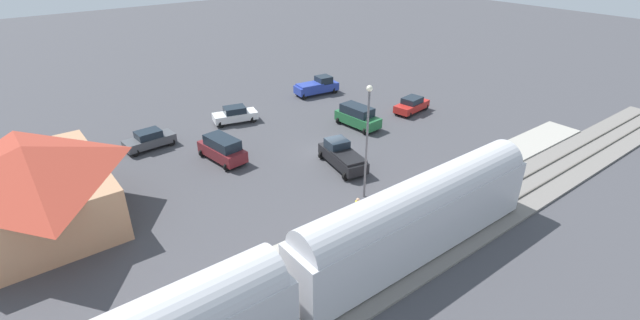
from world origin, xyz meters
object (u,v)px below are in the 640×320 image
Objects in this scene: pickup_black at (342,156)px; suv_maroon at (222,149)px; pedestrian_on_platform at (474,166)px; sedan_red at (412,105)px; station_building at (33,184)px; pedestrian_waiting_far at (358,207)px; light_pole_near_platform at (367,131)px; sedan_charcoal at (149,139)px; suv_green at (358,116)px; sedan_white at (235,115)px; pickup_blue at (317,86)px.

pickup_black is 1.11× the size of suv_maroon.
pedestrian_on_platform reaches higher than sedan_red.
station_building is 21.83m from pedestrian_waiting_far.
station_building is 14.24m from suv_maroon.
suv_maroon is 0.58× the size of light_pole_near_platform.
suv_maroon is (14.26, 3.01, -0.13)m from pedestrian_waiting_far.
light_pole_near_platform reaches higher than sedan_red.
light_pole_near_platform reaches higher than sedan_charcoal.
sedan_red is 0.92× the size of suv_maroon.
sedan_charcoal is at bearing 28.46° from light_pole_near_platform.
station_building is 7.43× the size of pedestrian_on_platform.
pedestrian_waiting_far is 17.15m from suv_green.
suv_green is 7.51m from sedan_red.
pedestrian_waiting_far is 0.34× the size of suv_green.
pedestrian_on_platform is 0.34× the size of suv_green.
sedan_white is at bearing 47.42° from suv_green.
pedestrian_on_platform is 10.73m from pickup_black.
suv_green is 20.27m from sedan_charcoal.
sedan_red is 1.03× the size of sedan_charcoal.
pedestrian_waiting_far is at bearing -128.19° from station_building.
suv_green is (12.77, -11.44, -0.13)m from pedestrian_waiting_far.
suv_green is 1.09× the size of sedan_charcoal.
pedestrian_waiting_far is 14.58m from suv_maroon.
sedan_charcoal is (6.39, 4.23, -0.27)m from suv_maroon.
pickup_blue is at bearing -62.13° from suv_maroon.
sedan_white is 0.96× the size of suv_green.
pedestrian_on_platform is at bearing 179.72° from suv_green.
sedan_white is 0.94× the size of suv_maroon.
suv_green is at bearing -41.85° from pedestrian_waiting_far.
suv_green is 14.31m from light_pole_near_platform.
pedestrian_on_platform is at bearing -117.28° from station_building.
sedan_white is 12.80m from suv_green.
suv_maroon reaches higher than pickup_black.
light_pole_near_platform is (-4.79, 1.82, 4.41)m from pickup_black.
pickup_blue is 21.81m from sedan_charcoal.
pickup_blue is 24.59m from light_pole_near_platform.
station_building reaches higher than sedan_white.
pedestrian_waiting_far reaches higher than sedan_red.
pickup_black is (-5.72, 6.89, -0.12)m from suv_green.
pedestrian_on_platform is 28.73m from sedan_charcoal.
pedestrian_on_platform is 21.14m from suv_maroon.
sedan_white is at bearing -85.23° from sedan_charcoal.
sedan_white is 9.29m from sedan_charcoal.
pickup_blue and pickup_black have the same top height.
sedan_charcoal is (21.89, 18.61, -0.40)m from pedestrian_on_platform.
pickup_blue is at bearing -15.41° from suv_green.
sedan_white is at bearing -5.38° from pedestrian_waiting_far.
pickup_blue is at bearing -30.92° from pickup_black.
suv_green is (14.00, -0.07, -0.13)m from pedestrian_on_platform.
sedan_white is 8.76m from suv_maroon.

